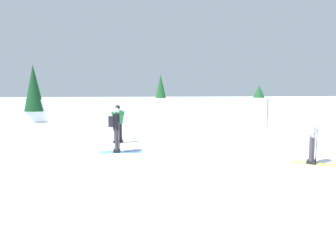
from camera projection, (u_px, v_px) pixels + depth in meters
ground_plane at (244, 168)px, 10.42m from camera, size 120.00×120.00×0.00m
far_snow_ridge at (160, 107)px, 30.25m from camera, size 80.00×8.57×1.67m
skier_white at (313, 136)px, 10.97m from camera, size 1.49×1.27×1.71m
skier_green at (118, 123)px, 15.22m from camera, size 1.30×1.47×1.71m
skier_black at (116, 128)px, 12.95m from camera, size 1.61×1.00×1.71m
trail_marker_pole at (267, 114)px, 20.43m from camera, size 0.06×0.06×1.86m
conifer_far_left at (34, 88)px, 24.63m from camera, size 1.41×1.41×4.19m
conifer_far_right at (161, 93)px, 29.31m from camera, size 1.41×1.41×3.70m
conifer_far_centre at (259, 98)px, 30.12m from camera, size 1.98×1.98×2.79m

